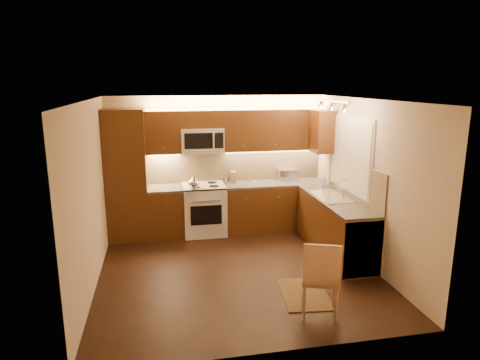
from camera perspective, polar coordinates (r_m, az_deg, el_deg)
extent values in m
cube|color=black|center=(6.43, -0.38, -12.08)|extent=(4.00, 4.00, 0.01)
cube|color=beige|center=(5.83, -0.42, 10.76)|extent=(4.00, 4.00, 0.01)
cube|color=#C9B293|center=(7.94, -3.07, 2.29)|extent=(4.00, 0.01, 2.50)
cube|color=#C9B293|center=(4.15, 4.76, -7.98)|extent=(4.00, 0.01, 2.50)
cube|color=#C9B293|center=(5.98, -19.59, -2.07)|extent=(0.01, 4.00, 2.50)
cube|color=#C9B293|center=(6.66, 16.76, -0.36)|extent=(0.01, 4.00, 2.50)
cube|color=#42240E|center=(7.61, -15.13, 0.61)|extent=(0.70, 0.60, 2.30)
cube|color=#42240E|center=(7.77, -9.95, -4.36)|extent=(0.62, 0.60, 0.86)
cube|color=#33302E|center=(7.65, -10.08, -1.15)|extent=(0.62, 0.60, 0.04)
cube|color=#42240E|center=(8.06, 4.66, -3.58)|extent=(1.92, 0.60, 0.86)
cube|color=#33302E|center=(7.94, 4.72, -0.47)|extent=(1.92, 0.60, 0.04)
cube|color=#42240E|center=(7.11, 12.67, -6.17)|extent=(0.60, 2.00, 0.86)
cube|color=#33302E|center=(6.97, 12.86, -2.68)|extent=(0.60, 2.00, 0.04)
cube|color=silver|center=(6.51, 15.14, -8.13)|extent=(0.58, 0.60, 0.84)
cube|color=tan|center=(7.99, -0.57, 2.02)|extent=(3.30, 0.02, 0.60)
cube|color=tan|center=(7.02, 15.16, -0.02)|extent=(0.02, 2.00, 0.60)
cube|color=#42240E|center=(7.60, -10.40, 6.38)|extent=(0.62, 0.35, 0.75)
cube|color=#42240E|center=(7.88, 4.61, 6.79)|extent=(1.92, 0.35, 0.75)
cube|color=#42240E|center=(7.61, -5.22, 8.22)|extent=(0.76, 0.35, 0.31)
cube|color=#42240E|center=(7.74, 11.11, 6.47)|extent=(0.35, 0.50, 0.75)
cube|color=silver|center=(7.07, 14.79, 3.41)|extent=(0.03, 1.44, 1.24)
cube|color=silver|center=(7.06, 14.64, 3.41)|extent=(0.02, 1.36, 1.16)
cube|color=silver|center=(6.67, 12.36, 10.42)|extent=(0.04, 1.20, 0.03)
cube|color=silver|center=(8.13, 6.40, 0.75)|extent=(0.37, 0.28, 0.22)
cube|color=#A37249|center=(7.88, -0.94, 0.41)|extent=(0.12, 0.17, 0.21)
cylinder|color=silver|center=(7.87, -1.87, -0.01)|extent=(0.04, 0.04, 0.10)
cylinder|color=olive|center=(7.96, 1.21, 0.08)|extent=(0.05, 0.05, 0.08)
cylinder|color=silver|center=(7.99, -0.68, 0.15)|extent=(0.05, 0.05, 0.09)
cylinder|color=#955B2C|center=(7.89, -1.87, 0.03)|extent=(0.06, 0.06, 0.11)
imported|color=silver|center=(7.84, 11.30, 0.06)|extent=(0.12, 0.12, 0.20)
cube|color=black|center=(5.83, 8.69, -14.99)|extent=(0.69, 0.95, 0.01)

